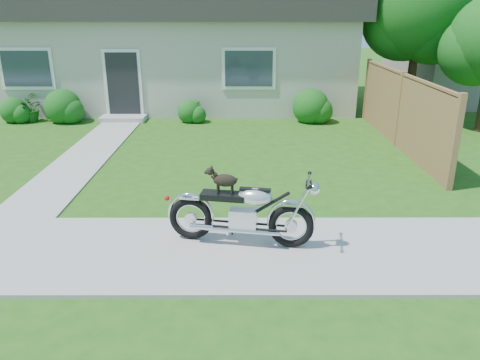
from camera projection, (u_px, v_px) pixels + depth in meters
name	position (u px, v px, depth m)	size (l,w,h in m)	color
ground	(89.00, 252.00, 6.81)	(80.00, 80.00, 0.00)	#235114
sidewalk	(89.00, 250.00, 6.81)	(24.00, 2.20, 0.04)	#9E9B93
walkway	(89.00, 153.00, 11.51)	(1.20, 8.00, 0.03)	#9E9B93
house	(180.00, 44.00, 17.36)	(12.60, 7.03, 4.50)	#BBB8A9
fence	(400.00, 110.00, 11.91)	(0.12, 6.62, 1.90)	#996F44
tree_far	(424.00, 11.00, 14.67)	(3.37, 3.37, 5.17)	#3D2B1C
shrub_row	(162.00, 108.00, 14.66)	(10.32, 1.14, 1.14)	#165215
potted_plant_left	(29.00, 108.00, 14.70)	(0.76, 0.66, 0.84)	#175015
potted_plant_right	(195.00, 111.00, 14.74)	(0.39, 0.39, 0.69)	#23711F
motorcycle_with_dog	(243.00, 212.00, 6.82)	(2.21, 0.71, 1.16)	black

